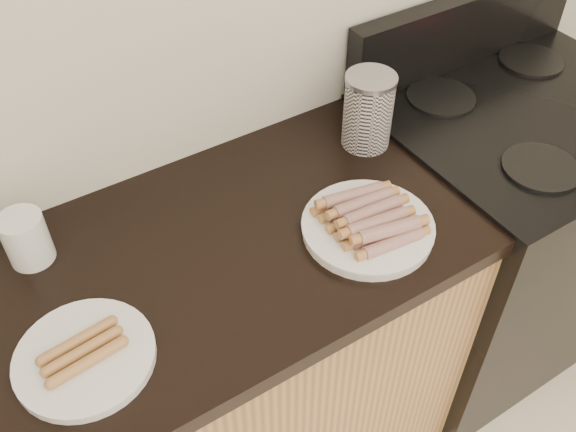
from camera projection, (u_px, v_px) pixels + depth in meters
stove at (495, 233)px, 1.97m from camera, size 0.76×0.65×0.91m
stove_panel at (465, 29)px, 1.75m from camera, size 0.76×0.06×0.20m
burner_near_left at (541, 168)px, 1.48m from camera, size 0.18×0.18×0.01m
burner_far_left at (441, 97)px, 1.68m from camera, size 0.18×0.18×0.01m
burner_far_right at (531, 61)px, 1.81m from camera, size 0.18×0.18×0.01m
main_plate at (368, 229)px, 1.35m from camera, size 0.33×0.33×0.02m
side_plate at (85, 357)px, 1.12m from camera, size 0.31×0.31×0.02m
hotdog_pile at (369, 217)px, 1.32m from camera, size 0.13×0.20×0.05m
plain_sausages at (83, 351)px, 1.11m from camera, size 0.14×0.09×0.02m
canister at (368, 111)px, 1.51m from camera, size 0.12×0.12×0.19m
mug at (26, 239)px, 1.26m from camera, size 0.11×0.11×0.11m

